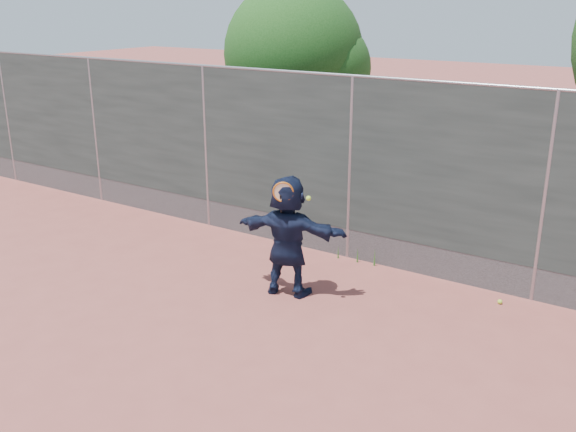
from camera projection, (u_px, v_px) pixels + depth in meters
The scene contains 7 objects.
ground at pixel (216, 346), 8.02m from camera, with size 80.00×80.00×0.00m, color #9E4C42.
player at pixel (288, 236), 9.20m from camera, with size 1.66×0.53×1.79m, color #131B35.
ball_ground at pixel (500, 302), 9.11m from camera, with size 0.07×0.07×0.07m, color #C0F336.
fence at pixel (350, 165), 10.30m from camera, with size 20.00×0.06×3.03m.
swing_action at pixel (286, 194), 8.78m from camera, with size 0.56×0.16×0.51m.
tree_left at pixel (301, 57), 13.76m from camera, with size 3.15×3.00×4.53m.
weed_clump at pixel (360, 255), 10.52m from camera, with size 0.68×0.07×0.30m.
Camera 1 is at (4.61, -5.45, 4.10)m, focal length 40.00 mm.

